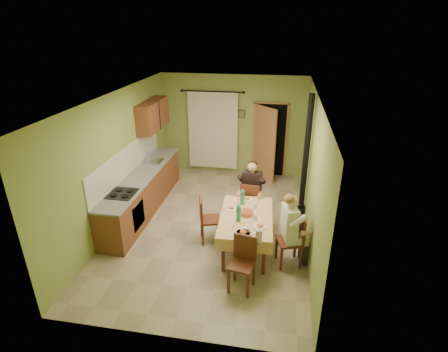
% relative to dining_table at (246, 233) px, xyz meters
% --- Properties ---
extents(floor, '(4.00, 6.00, 0.01)m').
position_rel_dining_table_xyz_m(floor, '(-0.82, 0.77, -0.38)').
color(floor, tan).
rests_on(floor, ground).
extents(room_shell, '(4.04, 6.04, 2.82)m').
position_rel_dining_table_xyz_m(room_shell, '(-0.82, 0.77, 1.44)').
color(room_shell, '#91A856').
rests_on(room_shell, ground).
extents(kitchen_run, '(0.64, 3.64, 1.56)m').
position_rel_dining_table_xyz_m(kitchen_run, '(-2.53, 1.17, 0.10)').
color(kitchen_run, brown).
rests_on(kitchen_run, ground).
extents(upper_cabinets, '(0.35, 1.40, 0.70)m').
position_rel_dining_table_xyz_m(upper_cabinets, '(-2.64, 2.47, 1.57)').
color(upper_cabinets, brown).
rests_on(upper_cabinets, room_shell).
extents(curtain, '(1.70, 0.07, 2.22)m').
position_rel_dining_table_xyz_m(curtain, '(-1.37, 3.67, 0.88)').
color(curtain, black).
rests_on(curtain, ground).
extents(doorway, '(0.96, 0.63, 2.15)m').
position_rel_dining_table_xyz_m(doorway, '(0.17, 3.60, 0.67)').
color(doorway, black).
rests_on(doorway, ground).
extents(dining_table, '(1.06, 1.67, 0.76)m').
position_rel_dining_table_xyz_m(dining_table, '(0.00, 0.00, 0.00)').
color(dining_table, '#E1B479').
rests_on(dining_table, ground).
extents(tableware, '(0.85, 1.61, 0.33)m').
position_rel_dining_table_xyz_m(tableware, '(0.01, -0.10, 0.44)').
color(tableware, white).
rests_on(tableware, dining_table).
extents(chair_far, '(0.45, 0.45, 0.97)m').
position_rel_dining_table_xyz_m(chair_far, '(-0.01, 1.06, -0.09)').
color(chair_far, '#5A2A18').
rests_on(chair_far, ground).
extents(chair_near, '(0.45, 0.45, 0.94)m').
position_rel_dining_table_xyz_m(chair_near, '(0.06, -1.07, -0.09)').
color(chair_near, '#5A2A18').
rests_on(chair_near, ground).
extents(chair_right, '(0.51, 0.51, 0.97)m').
position_rel_dining_table_xyz_m(chair_right, '(0.83, -0.28, -0.09)').
color(chair_right, '#5A2A18').
rests_on(chair_right, ground).
extents(chair_left, '(0.49, 0.49, 0.95)m').
position_rel_dining_table_xyz_m(chair_left, '(-0.75, 0.21, -0.09)').
color(chair_left, '#5A2A18').
rests_on(chair_left, ground).
extents(man_far, '(0.60, 0.49, 1.39)m').
position_rel_dining_table_xyz_m(man_far, '(-0.01, 1.07, 0.50)').
color(man_far, black).
rests_on(man_far, chair_far).
extents(man_right, '(0.56, 0.64, 1.39)m').
position_rel_dining_table_xyz_m(man_right, '(0.82, -0.28, 0.50)').
color(man_right, silver).
rests_on(man_right, chair_right).
extents(stove_flue, '(0.24, 0.24, 2.80)m').
position_rel_dining_table_xyz_m(stove_flue, '(1.08, 1.37, 0.64)').
color(stove_flue, black).
rests_on(stove_flue, ground).
extents(picture_back, '(0.19, 0.03, 0.23)m').
position_rel_dining_table_xyz_m(picture_back, '(-0.57, 3.74, 1.37)').
color(picture_back, black).
rests_on(picture_back, room_shell).
extents(picture_right, '(0.03, 0.31, 0.21)m').
position_rel_dining_table_xyz_m(picture_right, '(1.15, 1.97, 1.47)').
color(picture_right, brown).
rests_on(picture_right, room_shell).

